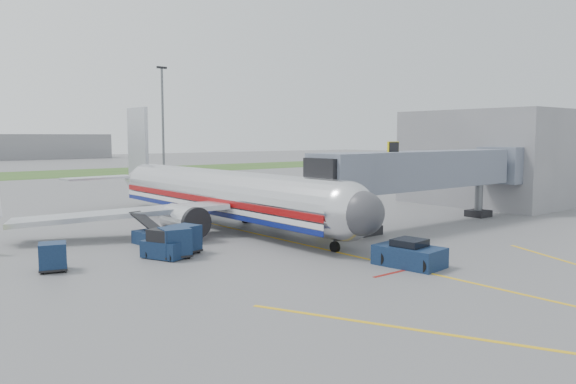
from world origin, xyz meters
TOP-DOWN VIEW (x-y plane):
  - ground at (0.00, 0.00)m, footprint 400.00×400.00m
  - grass_strip at (0.00, 90.00)m, footprint 300.00×25.00m
  - apron_markings at (0.00, -7.40)m, footprint 21.52×50.00m
  - airliner at (0.00, 15.25)m, footprint 32.10×35.67m
  - jet_bridge at (12.86, 5.00)m, footprint 25.30×4.00m
  - terminal at (30.00, 10.00)m, footprint 10.00×16.00m
  - light_mast_right at (25.00, 75.00)m, footprint 2.00×0.44m
  - pushback_tug at (0.50, -3.50)m, footprint 2.70×3.95m
  - baggage_tug at (-9.35, 7.05)m, footprint 2.20×2.85m
  - baggage_cart_a at (-7.66, 7.56)m, footprint 2.02×2.02m
  - baggage_cart_b at (-8.73, 6.76)m, footprint 1.95×1.95m
  - baggage_cart_c at (-15.44, 7.93)m, footprint 1.80×1.80m
  - belt_loader at (-7.99, 11.15)m, footprint 1.72×4.35m
  - ground_power_cart at (4.00, 6.58)m, footprint 1.90×1.49m

SIDE VIEW (x-z plane):
  - ground at x=0.00m, z-range 0.00..0.00m
  - apron_markings at x=0.00m, z-range 0.00..0.01m
  - grass_strip at x=0.00m, z-range 0.00..0.01m
  - belt_loader at x=-7.99m, z-range -0.52..1.56m
  - pushback_tug at x=0.50m, z-range -0.13..1.41m
  - ground_power_cart at x=4.00m, z-range -0.01..1.34m
  - baggage_tug at x=-9.35m, z-range -0.10..1.67m
  - baggage_cart_c at x=-15.44m, z-range 0.01..1.57m
  - baggage_cart_a at x=-7.66m, z-range 0.02..1.79m
  - baggage_cart_b at x=-8.73m, z-range 0.02..1.85m
  - airliner at x=0.00m, z-range -2.48..7.77m
  - jet_bridge at x=12.86m, z-range 1.02..7.92m
  - terminal at x=30.00m, z-range 0.00..10.00m
  - light_mast_right at x=25.00m, z-range 0.58..20.98m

